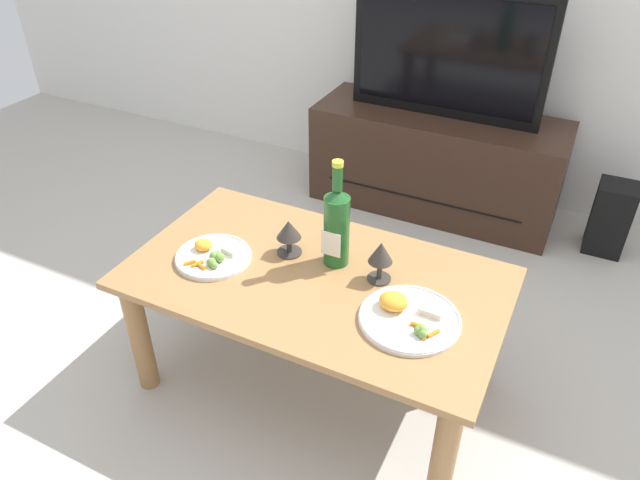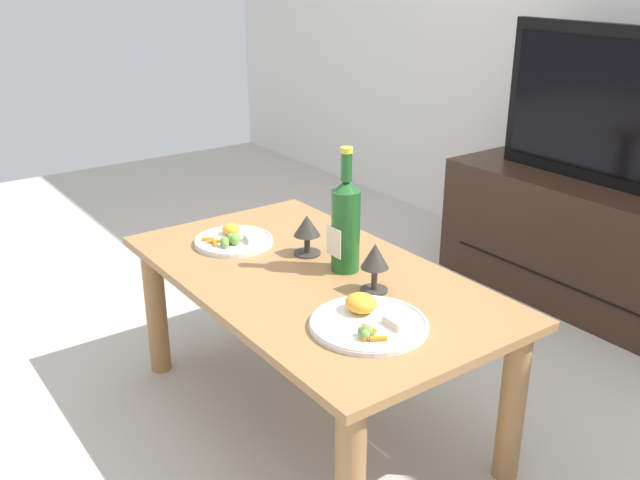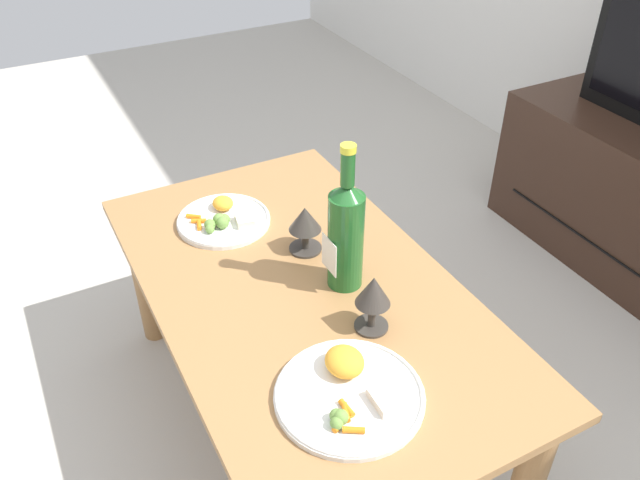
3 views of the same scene
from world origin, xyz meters
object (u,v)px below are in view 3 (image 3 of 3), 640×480
at_px(wine_bottle, 346,232).
at_px(goblet_right, 373,294).
at_px(goblet_left, 305,222).
at_px(dinner_plate_right, 349,391).
at_px(dinner_plate_left, 223,219).
at_px(dining_table, 304,315).

distance_m(wine_bottle, goblet_right, 0.17).
distance_m(goblet_left, dinner_plate_right, 0.49).
bearing_deg(dinner_plate_right, wine_bottle, 152.07).
relative_size(wine_bottle, dinner_plate_left, 1.46).
distance_m(goblet_right, dinner_plate_right, 0.22).
bearing_deg(goblet_left, goblet_right, 0.00).
relative_size(wine_bottle, goblet_left, 2.91).
distance_m(dining_table, dinner_plate_right, 0.36).
height_order(dining_table, dinner_plate_left, dinner_plate_left).
xyz_separation_m(dining_table, goblet_right, (0.19, 0.07, 0.18)).
relative_size(goblet_left, dinner_plate_left, 0.50).
bearing_deg(goblet_left, dinner_plate_right, -16.57).
bearing_deg(dining_table, goblet_right, 20.86).
xyz_separation_m(dining_table, wine_bottle, (0.03, 0.10, 0.24)).
bearing_deg(goblet_right, wine_bottle, 171.71).
bearing_deg(wine_bottle, dinner_plate_left, -155.84).
bearing_deg(dining_table, dinner_plate_right, -11.26).
bearing_deg(goblet_right, dinner_plate_right, -43.68).
distance_m(goblet_left, dinner_plate_left, 0.26).
bearing_deg(dinner_plate_left, dining_table, 11.60).
distance_m(wine_bottle, dinner_plate_left, 0.43).
xyz_separation_m(wine_bottle, dinner_plate_right, (0.31, -0.16, -0.13)).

